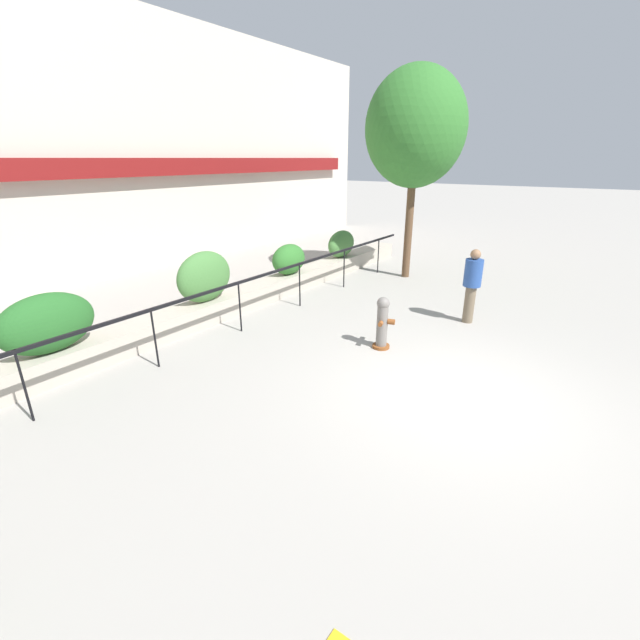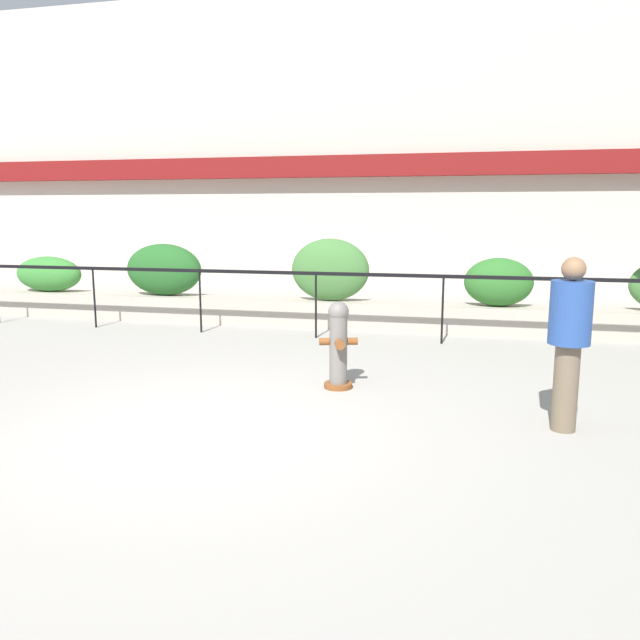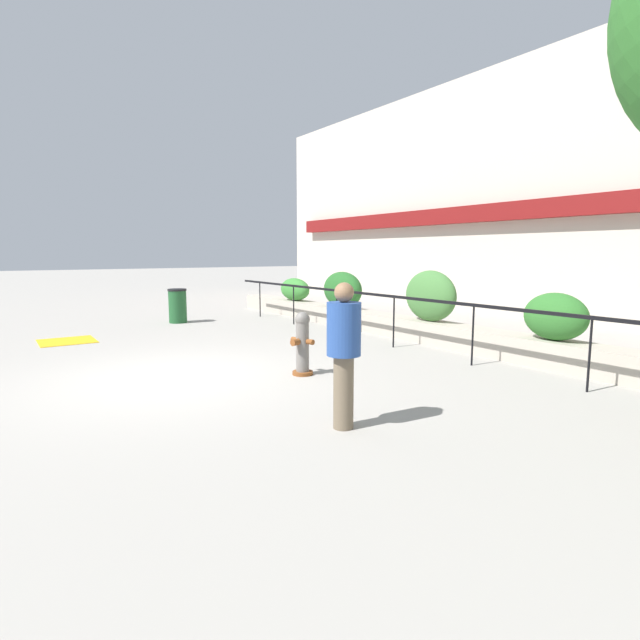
{
  "view_description": "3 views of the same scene",
  "coord_description": "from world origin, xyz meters",
  "px_view_note": "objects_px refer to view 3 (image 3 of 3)",
  "views": [
    {
      "loc": [
        -6.23,
        -1.66,
        3.63
      ],
      "look_at": [
        0.67,
        3.22,
        0.42
      ],
      "focal_mm": 24.0,
      "sensor_mm": 36.0,
      "label": 1
    },
    {
      "loc": [
        2.51,
        -5.4,
        2.15
      ],
      "look_at": [
        0.5,
        3.11,
        0.63
      ],
      "focal_mm": 35.0,
      "sensor_mm": 36.0,
      "label": 2
    },
    {
      "loc": [
        8.09,
        -2.44,
        2.06
      ],
      "look_at": [
        0.7,
        2.49,
        0.87
      ],
      "focal_mm": 28.0,
      "sensor_mm": 36.0,
      "label": 3
    }
  ],
  "objects_px": {
    "pedestrian": "(344,346)",
    "trash_bin": "(178,306)",
    "hedge_bush_2": "(430,296)",
    "hedge_bush_1": "(342,290)",
    "fire_hydrant": "(302,343)",
    "hedge_bush_0": "(295,289)",
    "hedge_bush_3": "(555,317)"
  },
  "relations": [
    {
      "from": "fire_hydrant",
      "to": "pedestrian",
      "type": "bearing_deg",
      "value": -21.32
    },
    {
      "from": "hedge_bush_0",
      "to": "hedge_bush_3",
      "type": "height_order",
      "value": "hedge_bush_3"
    },
    {
      "from": "hedge_bush_3",
      "to": "fire_hydrant",
      "type": "bearing_deg",
      "value": -116.71
    },
    {
      "from": "hedge_bush_3",
      "to": "fire_hydrant",
      "type": "height_order",
      "value": "hedge_bush_3"
    },
    {
      "from": "pedestrian",
      "to": "trash_bin",
      "type": "bearing_deg",
      "value": 172.82
    },
    {
      "from": "fire_hydrant",
      "to": "trash_bin",
      "type": "bearing_deg",
      "value": 177.82
    },
    {
      "from": "hedge_bush_3",
      "to": "pedestrian",
      "type": "xyz_separation_m",
      "value": [
        0.44,
        -5.05,
        0.06
      ]
    },
    {
      "from": "hedge_bush_0",
      "to": "hedge_bush_2",
      "type": "bearing_deg",
      "value": 0.0
    },
    {
      "from": "hedge_bush_0",
      "to": "hedge_bush_2",
      "type": "height_order",
      "value": "hedge_bush_2"
    },
    {
      "from": "fire_hydrant",
      "to": "hedge_bush_1",
      "type": "bearing_deg",
      "value": 137.26
    },
    {
      "from": "hedge_bush_1",
      "to": "pedestrian",
      "type": "bearing_deg",
      "value": -36.17
    },
    {
      "from": "hedge_bush_0",
      "to": "hedge_bush_2",
      "type": "distance_m",
      "value": 6.07
    },
    {
      "from": "hedge_bush_0",
      "to": "hedge_bush_3",
      "type": "relative_size",
      "value": 1.25
    },
    {
      "from": "hedge_bush_1",
      "to": "hedge_bush_0",
      "type": "bearing_deg",
      "value": 180.0
    },
    {
      "from": "hedge_bush_3",
      "to": "trash_bin",
      "type": "distance_m",
      "value": 10.29
    },
    {
      "from": "hedge_bush_0",
      "to": "trash_bin",
      "type": "distance_m",
      "value": 3.83
    },
    {
      "from": "hedge_bush_0",
      "to": "trash_bin",
      "type": "bearing_deg",
      "value": -96.68
    },
    {
      "from": "hedge_bush_0",
      "to": "hedge_bush_1",
      "type": "height_order",
      "value": "hedge_bush_1"
    },
    {
      "from": "hedge_bush_0",
      "to": "hedge_bush_3",
      "type": "distance_m",
      "value": 9.12
    },
    {
      "from": "hedge_bush_2",
      "to": "trash_bin",
      "type": "xyz_separation_m",
      "value": [
        -6.51,
        -3.79,
        -0.58
      ]
    },
    {
      "from": "fire_hydrant",
      "to": "pedestrian",
      "type": "height_order",
      "value": "pedestrian"
    },
    {
      "from": "hedge_bush_1",
      "to": "trash_bin",
      "type": "xyz_separation_m",
      "value": [
        -3.1,
        -3.79,
        -0.51
      ]
    },
    {
      "from": "hedge_bush_1",
      "to": "hedge_bush_2",
      "type": "distance_m",
      "value": 3.41
    },
    {
      "from": "hedge_bush_0",
      "to": "pedestrian",
      "type": "height_order",
      "value": "pedestrian"
    },
    {
      "from": "fire_hydrant",
      "to": "hedge_bush_3",
      "type": "bearing_deg",
      "value": 63.29
    },
    {
      "from": "hedge_bush_2",
      "to": "hedge_bush_0",
      "type": "bearing_deg",
      "value": 180.0
    },
    {
      "from": "hedge_bush_2",
      "to": "hedge_bush_3",
      "type": "xyz_separation_m",
      "value": [
        3.05,
        0.0,
        -0.15
      ]
    },
    {
      "from": "hedge_bush_2",
      "to": "pedestrian",
      "type": "bearing_deg",
      "value": -55.3
    },
    {
      "from": "hedge_bush_3",
      "to": "pedestrian",
      "type": "height_order",
      "value": "pedestrian"
    },
    {
      "from": "hedge_bush_2",
      "to": "fire_hydrant",
      "type": "xyz_separation_m",
      "value": [
        1.0,
        -4.08,
        -0.53
      ]
    },
    {
      "from": "hedge_bush_3",
      "to": "hedge_bush_2",
      "type": "bearing_deg",
      "value": 180.0
    },
    {
      "from": "hedge_bush_0",
      "to": "pedestrian",
      "type": "bearing_deg",
      "value": -27.85
    }
  ]
}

